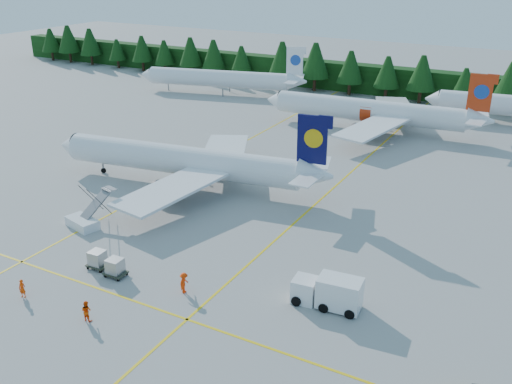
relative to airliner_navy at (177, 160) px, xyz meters
The scene contains 14 objects.
ground 22.64m from the airliner_navy, 55.45° to the right, with size 320.00×320.00×0.00m, color #A0A09A.
taxi_stripe_a 3.89m from the airliner_navy, 129.86° to the left, with size 0.25×120.00×0.01m, color yellow.
taxi_stripe_b 19.06m from the airliner_navy, ahead, with size 0.25×120.00×0.01m, color yellow.
taxi_stripe_cross 27.75m from the airliner_navy, 62.54° to the right, with size 80.00×0.25×0.01m, color yellow.
treeline_hedge 64.81m from the airliner_navy, 78.70° to the left, with size 220.00×4.00×6.00m, color black.
airliner_navy is the anchor object (origin of this frame).
airliner_red 38.59m from the airliner_navy, 70.06° to the left, with size 38.12×31.29×11.08m.
airliner_far_left 52.85m from the airliner_navy, 117.52° to the left, with size 35.91×11.34×10.61m.
airstairs 15.72m from the airliner_navy, 95.69° to the right, with size 4.39×5.96×3.60m.
service_truck 32.87m from the airliner_navy, 30.97° to the right, with size 6.17×2.71×2.89m.
uld_pair 23.19m from the airliner_navy, 71.01° to the right, with size 4.59×1.97×1.53m.
crew_a 29.06m from the airliner_navy, 82.12° to the right, with size 0.64×0.42×1.75m, color #FF4205.
crew_b 30.83m from the airliner_navy, 68.09° to the right, with size 0.90×0.70×1.84m, color #F94605.
crew_c 26.71m from the airliner_navy, 52.70° to the right, with size 0.83×0.56×2.01m, color #FF3605.
Camera 1 is at (30.24, -38.09, 28.34)m, focal length 40.00 mm.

